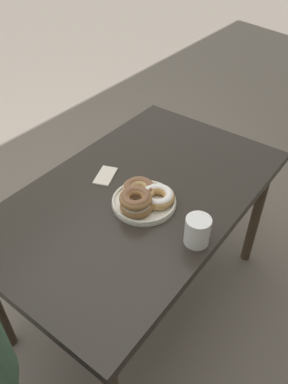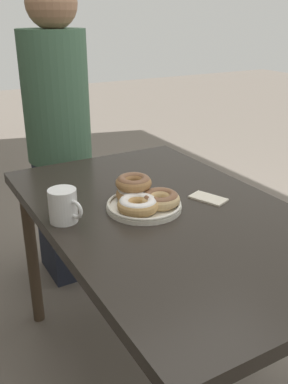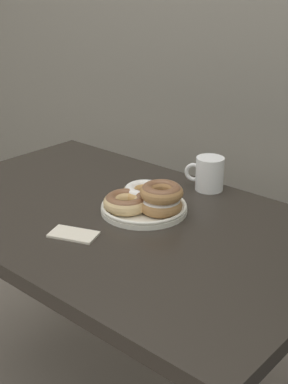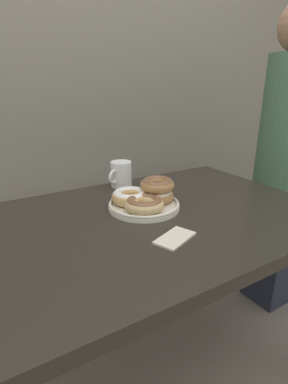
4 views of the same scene
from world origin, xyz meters
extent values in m
cube|color=#28231E|center=(0.00, 0.26, 0.69)|extent=(1.25, 0.77, 0.04)
cylinder|color=#473828|center=(-0.56, 0.59, 0.33)|extent=(0.05, 0.05, 0.67)
cylinder|color=silver|center=(0.05, 0.32, 0.71)|extent=(0.25, 0.25, 0.01)
torus|color=silver|center=(0.05, 0.32, 0.73)|extent=(0.24, 0.24, 0.01)
torus|color=#9E7042|center=(0.10, 0.33, 0.74)|extent=(0.17, 0.17, 0.04)
torus|color=white|center=(0.10, 0.33, 0.75)|extent=(0.16, 0.16, 0.03)
torus|color=tan|center=(0.01, 0.36, 0.74)|extent=(0.15, 0.15, 0.04)
torus|color=white|center=(0.01, 0.36, 0.75)|extent=(0.14, 0.14, 0.03)
torus|color=#D6B27A|center=(0.02, 0.28, 0.74)|extent=(0.15, 0.15, 0.04)
torus|color=brown|center=(0.02, 0.28, 0.75)|extent=(0.14, 0.14, 0.03)
torus|color=#9E7042|center=(0.10, 0.33, 0.78)|extent=(0.17, 0.17, 0.04)
torus|color=brown|center=(0.10, 0.33, 0.79)|extent=(0.16, 0.16, 0.03)
cylinder|color=white|center=(0.09, 0.58, 0.76)|extent=(0.09, 0.09, 0.10)
cylinder|color=#382114|center=(0.09, 0.58, 0.81)|extent=(0.07, 0.07, 0.00)
torus|color=white|center=(0.05, 0.56, 0.76)|extent=(0.06, 0.04, 0.06)
cube|color=beige|center=(0.01, 0.09, 0.71)|extent=(0.14, 0.11, 0.01)
camera|label=1|loc=(0.89, 0.96, 1.67)|focal=35.00mm
camera|label=2|loc=(-1.05, 0.95, 1.30)|focal=40.00mm
camera|label=3|loc=(0.96, -0.71, 1.35)|focal=50.00mm
camera|label=4|loc=(-0.45, -0.49, 1.11)|focal=28.00mm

